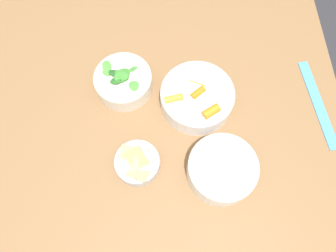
{
  "coord_description": "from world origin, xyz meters",
  "views": [
    {
      "loc": [
        0.23,
        0.0,
        1.6
      ],
      "look_at": [
        -0.09,
        0.02,
        0.8
      ],
      "focal_mm": 35.0,
      "sensor_mm": 36.0,
      "label": 1
    }
  ],
  "objects": [
    {
      "name": "bowl_carrots",
      "position": [
        -0.17,
        0.1,
        0.81
      ],
      "size": [
        0.2,
        0.2,
        0.08
      ],
      "color": "white",
      "rests_on": "dining_table"
    },
    {
      "name": "bowl_beans_hotdog",
      "position": [
        0.04,
        0.14,
        0.81
      ],
      "size": [
        0.17,
        0.17,
        0.07
      ],
      "color": "white",
      "rests_on": "dining_table"
    },
    {
      "name": "ground_plane",
      "position": [
        0.0,
        0.0,
        0.0
      ],
      "size": [
        10.0,
        10.0,
        0.0
      ],
      "primitive_type": "plane",
      "color": "#2D2D33"
    },
    {
      "name": "dining_table",
      "position": [
        0.0,
        0.0,
        0.67
      ],
      "size": [
        1.27,
        1.02,
        0.77
      ],
      "color": "olive",
      "rests_on": "ground_plane"
    },
    {
      "name": "bowl_cookies",
      "position": [
        0.01,
        -0.07,
        0.8
      ],
      "size": [
        0.12,
        0.12,
        0.05
      ],
      "color": "silver",
      "rests_on": "dining_table"
    },
    {
      "name": "ruler",
      "position": [
        -0.15,
        0.44,
        0.78
      ],
      "size": [
        0.28,
        0.06,
        0.0
      ],
      "color": "#4C99E0",
      "rests_on": "dining_table"
    },
    {
      "name": "bowl_greens",
      "position": [
        -0.23,
        -0.1,
        0.81
      ],
      "size": [
        0.16,
        0.16,
        0.08
      ],
      "color": "silver",
      "rests_on": "dining_table"
    }
  ]
}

